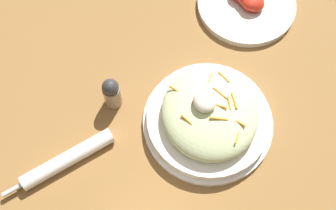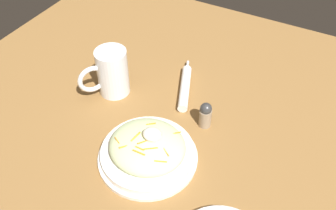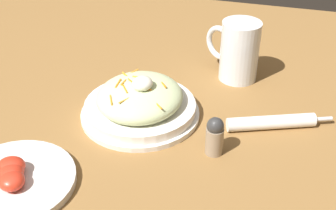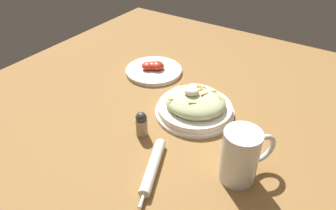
% 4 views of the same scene
% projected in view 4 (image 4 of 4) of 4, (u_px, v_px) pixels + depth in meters
% --- Properties ---
extents(ground_plane, '(1.43, 1.43, 0.00)m').
position_uv_depth(ground_plane, '(182.00, 117.00, 0.95)').
color(ground_plane, olive).
extents(salad_plate, '(0.24, 0.24, 0.09)m').
position_uv_depth(salad_plate, '(195.00, 105.00, 0.95)').
color(salad_plate, white).
rests_on(salad_plate, ground_plane).
extents(beer_mug, '(0.10, 0.13, 0.14)m').
position_uv_depth(beer_mug, '(240.00, 157.00, 0.73)').
color(beer_mug, white).
rests_on(beer_mug, ground_plane).
extents(napkin_roll, '(0.09, 0.20, 0.03)m').
position_uv_depth(napkin_roll, '(153.00, 167.00, 0.77)').
color(napkin_roll, white).
rests_on(napkin_roll, ground_plane).
extents(tomato_plate, '(0.21, 0.21, 0.04)m').
position_uv_depth(tomato_plate, '(154.00, 69.00, 1.16)').
color(tomato_plate, silver).
rests_on(tomato_plate, ground_plane).
extents(salt_shaker, '(0.03, 0.03, 0.07)m').
position_uv_depth(salt_shaker, '(141.00, 124.00, 0.87)').
color(salt_shaker, gray).
rests_on(salt_shaker, ground_plane).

